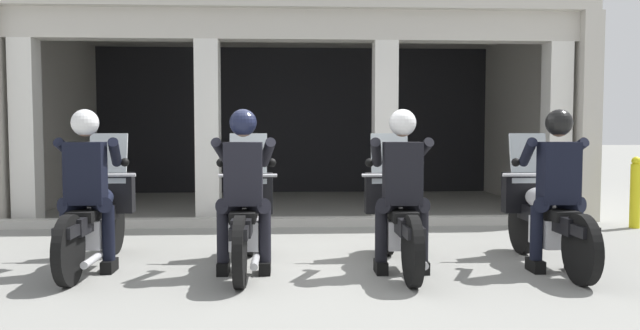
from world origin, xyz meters
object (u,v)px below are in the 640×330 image
(motorcycle_center_right, at_px, (396,217))
(motorcycle_far_right, at_px, (544,216))
(motorcycle_far_left, at_px, (97,217))
(motorcycle_center_left, at_px, (246,218))
(police_officer_center_left, at_px, (244,177))
(bollard_kerbside, at_px, (635,193))
(police_officer_far_right, at_px, (557,176))
(police_officer_center_right, at_px, (402,176))
(police_officer_far_left, at_px, (87,176))

(motorcycle_center_right, xyz_separation_m, motorcycle_far_right, (1.52, -0.02, 0.00))
(motorcycle_far_left, xyz_separation_m, motorcycle_center_left, (1.52, -0.14, 0.00))
(motorcycle_far_left, bearing_deg, police_officer_center_left, 0.05)
(motorcycle_far_left, distance_m, bollard_kerbside, 7.10)
(police_officer_center_left, relative_size, police_officer_far_right, 1.00)
(police_officer_far_right, distance_m, bollard_kerbside, 3.40)
(police_officer_center_right, relative_size, motorcycle_far_right, 0.78)
(police_officer_center_right, distance_m, police_officer_far_right, 1.52)
(bollard_kerbside, bearing_deg, motorcycle_center_left, -157.81)
(police_officer_center_left, xyz_separation_m, motorcycle_center_right, (1.52, 0.24, -0.44))
(motorcycle_center_right, relative_size, police_officer_far_right, 1.29)
(motorcycle_far_left, relative_size, motorcycle_far_right, 1.00)
(motorcycle_center_left, distance_m, motorcycle_center_right, 1.52)
(motorcycle_far_right, xyz_separation_m, bollard_kerbside, (2.25, 2.22, -0.00))
(police_officer_far_left, bearing_deg, motorcycle_far_right, 16.63)
(police_officer_center_left, xyz_separation_m, police_officer_center_right, (1.52, -0.05, 0.00))
(motorcycle_center_left, bearing_deg, police_officer_center_left, -81.22)
(motorcycle_center_left, distance_m, police_officer_center_left, 0.52)
(police_officer_center_right, bearing_deg, motorcycle_center_left, 178.60)
(police_officer_far_left, relative_size, motorcycle_center_right, 0.78)
(police_officer_center_left, relative_size, bollard_kerbside, 1.58)
(police_officer_center_right, relative_size, bollard_kerbside, 1.58)
(motorcycle_center_right, distance_m, police_officer_center_right, 0.52)
(motorcycle_far_right, distance_m, police_officer_far_right, 0.52)
(motorcycle_far_left, bearing_deg, motorcycle_far_right, 13.07)
(police_officer_far_left, relative_size, police_officer_far_right, 1.00)
(motorcycle_far_left, height_order, motorcycle_far_right, same)
(motorcycle_far_left, distance_m, police_officer_center_left, 1.64)
(motorcycle_center_left, height_order, motorcycle_center_right, same)
(motorcycle_center_left, bearing_deg, motorcycle_far_right, 7.82)
(police_officer_far_right, relative_size, bollard_kerbside, 1.58)
(motorcycle_far_left, distance_m, police_officer_far_right, 4.61)
(police_officer_center_left, bearing_deg, bollard_kerbside, 33.81)
(motorcycle_far_left, xyz_separation_m, police_officer_far_left, (-0.00, -0.28, 0.44))
(police_officer_center_right, distance_m, motorcycle_far_right, 1.61)
(police_officer_far_left, xyz_separation_m, motorcycle_center_right, (3.04, 0.10, -0.44))
(motorcycle_center_right, height_order, motorcycle_far_right, same)
(motorcycle_far_left, height_order, police_officer_center_right, police_officer_center_right)
(motorcycle_center_left, distance_m, police_officer_center_right, 1.61)
(police_officer_far_left, height_order, bollard_kerbside, police_officer_far_left)
(motorcycle_center_left, bearing_deg, motorcycle_center_right, 7.33)
(police_officer_center_left, height_order, police_officer_center_right, same)
(motorcycle_far_left, bearing_deg, motorcycle_center_right, 12.15)
(motorcycle_far_right, bearing_deg, motorcycle_center_right, -171.17)
(motorcycle_far_left, height_order, police_officer_far_left, police_officer_far_left)
(police_officer_far_left, distance_m, motorcycle_far_right, 4.58)
(motorcycle_far_left, height_order, motorcycle_center_right, same)
(police_officer_center_left, bearing_deg, motorcycle_center_right, 17.93)
(police_officer_far_left, distance_m, motorcycle_center_right, 3.07)
(motorcycle_center_left, xyz_separation_m, police_officer_center_right, (1.52, -0.33, 0.44))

